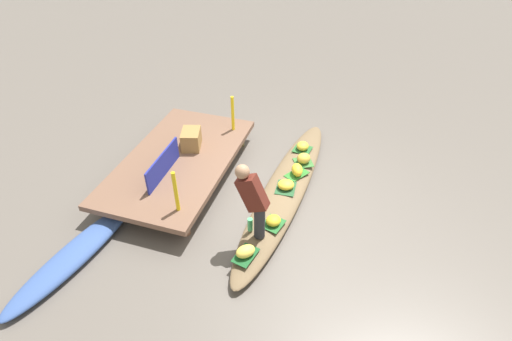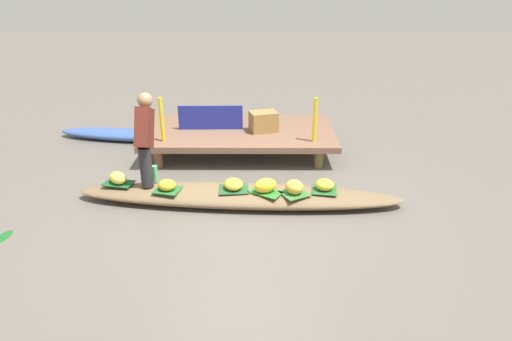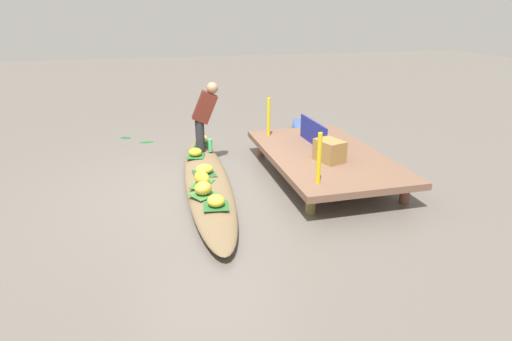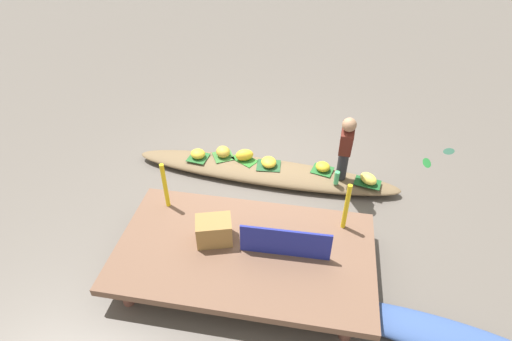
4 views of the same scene
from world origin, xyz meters
The scene contains 24 objects.
canal_water centered at (0.00, 0.00, 0.00)m, with size 40.00×40.00×0.00m, color #605952.
dock_platform centered at (-0.06, 1.95, 0.34)m, with size 3.20×1.80×0.40m.
vendor_boat centered at (0.00, 0.00, 0.11)m, with size 4.39×0.68×0.22m, color brown.
moored_boat centered at (-2.31, 2.53, 0.10)m, with size 2.41×0.47×0.20m, color #395696.
leaf_mat_0 centered at (1.13, -0.05, 0.22)m, with size 0.32×0.32×0.01m, color #25602B.
banana_bunch_0 centered at (1.13, -0.05, 0.30)m, with size 0.23×0.25×0.15m, color gold.
leaf_mat_1 centered at (-1.65, 0.14, 0.22)m, with size 0.40×0.25×0.01m, color #195426.
banana_bunch_1 centered at (-1.65, 0.14, 0.30)m, with size 0.28×0.19×0.16m, color #EDD551.
leaf_mat_2 centered at (0.73, -0.15, 0.22)m, with size 0.32×0.32×0.01m, color #387232.
banana_bunch_2 centered at (0.73, -0.15, 0.31)m, with size 0.23×0.25×0.19m, color gold.
leaf_mat_3 centered at (-0.07, -0.03, 0.22)m, with size 0.39×0.32×0.01m, color #24522C.
banana_bunch_3 centered at (-0.07, -0.03, 0.29)m, with size 0.28×0.24×0.14m, color yellow.
leaf_mat_4 centered at (0.35, -0.12, 0.22)m, with size 0.42×0.24×0.01m, color #2C7428.
banana_bunch_4 centered at (0.35, -0.12, 0.32)m, with size 0.30×0.19×0.19m, color yellow.
leaf_mat_5 centered at (-0.94, -0.06, 0.22)m, with size 0.33×0.28×0.01m, color #24632B.
banana_bunch_5 centered at (-0.94, -0.06, 0.29)m, with size 0.23×0.22×0.14m, color gold.
vendor_person centered at (-1.23, 0.17, 0.91)m, with size 0.21×0.48×1.22m.
water_bottle centered at (-1.17, 0.24, 0.33)m, with size 0.08×0.08×0.22m, color #4ABB6D.
market_banner centered at (-0.56, 1.95, 0.61)m, with size 1.09×0.03×0.41m, color navy.
railing_post_west centered at (-1.26, 1.35, 0.75)m, with size 0.06×0.06×0.71m, color yellow.
railing_post_east centered at (1.14, 1.35, 0.75)m, with size 0.06×0.06×0.71m, color yellow.
produce_crate centered at (0.34, 1.86, 0.57)m, with size 0.44×0.32×0.33m, color olive.
drifting_plant_0 centered at (-2.74, -0.87, 0.00)m, with size 0.30×0.14×0.01m, color #195C24.
drifting_plant_1 centered at (-3.19, -1.30, 0.00)m, with size 0.26×0.17×0.01m, color #254C3A.
Camera 3 is at (6.07, -0.79, 2.59)m, focal length 29.81 mm.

